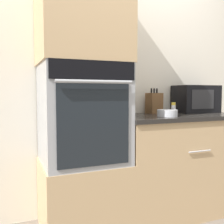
% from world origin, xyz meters
% --- Properties ---
extents(wall_back, '(8.00, 0.05, 2.50)m').
position_xyz_m(wall_back, '(0.00, 0.63, 1.25)').
color(wall_back, silver).
rests_on(wall_back, ground_plane).
extents(oven_cabinet_base, '(0.66, 0.60, 0.57)m').
position_xyz_m(oven_cabinet_base, '(-0.33, 0.30, 0.28)').
color(oven_cabinet_base, tan).
rests_on(oven_cabinet_base, ground_plane).
extents(wall_oven, '(0.64, 0.64, 0.78)m').
position_xyz_m(wall_oven, '(-0.33, 0.30, 0.95)').
color(wall_oven, '#9EA0A5').
rests_on(wall_oven, oven_cabinet_base).
extents(oven_cabinet_upper, '(0.66, 0.60, 0.85)m').
position_xyz_m(oven_cabinet_upper, '(-0.33, 0.30, 1.77)').
color(oven_cabinet_upper, tan).
rests_on(oven_cabinet_upper, wall_oven).
extents(counter_unit, '(1.18, 0.63, 0.92)m').
position_xyz_m(counter_unit, '(0.58, 0.30, 0.46)').
color(counter_unit, tan).
rests_on(counter_unit, ground_plane).
extents(microwave, '(0.43, 0.27, 0.28)m').
position_xyz_m(microwave, '(0.92, 0.45, 1.06)').
color(microwave, black).
rests_on(microwave, counter_unit).
extents(knife_block, '(0.12, 0.14, 0.24)m').
position_xyz_m(knife_block, '(0.45, 0.50, 1.02)').
color(knife_block, brown).
rests_on(knife_block, counter_unit).
extents(bowl, '(0.17, 0.17, 0.06)m').
position_xyz_m(bowl, '(0.37, 0.16, 0.95)').
color(bowl, silver).
rests_on(bowl, counter_unit).
extents(condiment_jar_near, '(0.04, 0.04, 0.12)m').
position_xyz_m(condiment_jar_near, '(0.49, 0.24, 0.97)').
color(condiment_jar_near, silver).
rests_on(condiment_jar_near, counter_unit).
extents(condiment_jar_mid, '(0.06, 0.06, 0.06)m').
position_xyz_m(condiment_jar_mid, '(0.15, 0.42, 0.95)').
color(condiment_jar_mid, silver).
rests_on(condiment_jar_mid, counter_unit).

